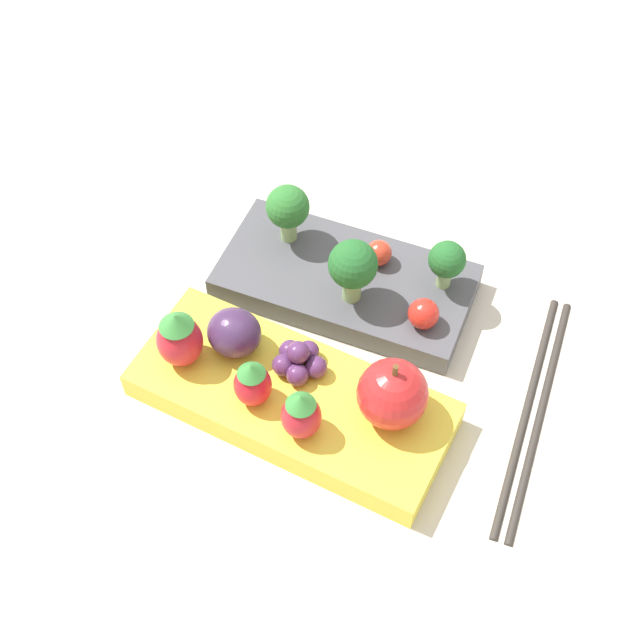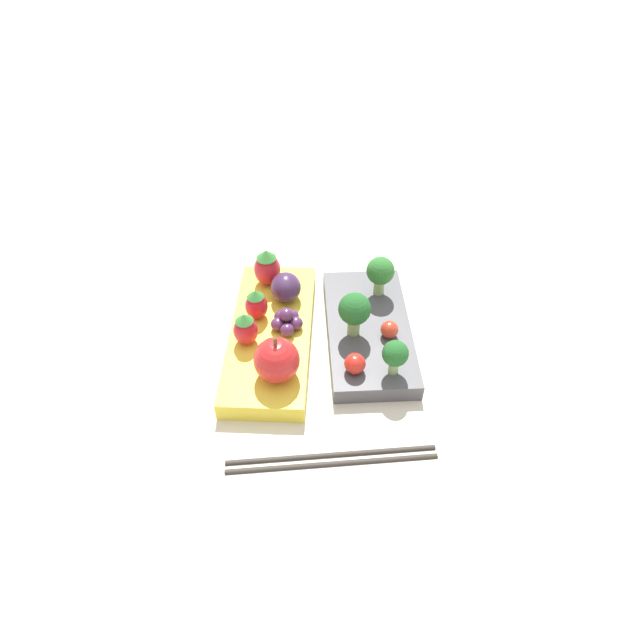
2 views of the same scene
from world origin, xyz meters
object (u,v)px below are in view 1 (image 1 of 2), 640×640
(cherry_tomato_1, at_px, (423,314))
(grape_cluster, at_px, (298,360))
(strawberry_1, at_px, (179,338))
(bento_box_fruit, at_px, (292,399))
(cherry_tomato_0, at_px, (379,253))
(strawberry_0, at_px, (252,383))
(bento_box_savoury, at_px, (346,282))
(plum, at_px, (234,333))
(broccoli_floret_0, at_px, (447,261))
(apple, at_px, (392,394))
(strawberry_2, at_px, (301,414))
(broccoli_floret_1, at_px, (288,208))
(chopsticks_pair, at_px, (533,414))
(broccoli_floret_2, at_px, (354,266))

(cherry_tomato_1, xyz_separation_m, grape_cluster, (-0.07, -0.07, 0.00))
(strawberry_1, bearing_deg, grape_cluster, 14.41)
(bento_box_fruit, relative_size, cherry_tomato_0, 11.55)
(strawberry_0, bearing_deg, bento_box_savoury, 80.58)
(plum, bearing_deg, strawberry_0, -50.38)
(strawberry_1, bearing_deg, broccoli_floret_0, 40.40)
(apple, distance_m, strawberry_2, 0.06)
(broccoli_floret_0, bearing_deg, plum, -138.25)
(grape_cluster, bearing_deg, cherry_tomato_0, 79.59)
(broccoli_floret_0, height_order, strawberry_2, strawberry_2)
(broccoli_floret_1, relative_size, strawberry_2, 1.23)
(apple, height_order, strawberry_0, apple)
(broccoli_floret_1, height_order, cherry_tomato_1, broccoli_floret_1)
(chopsticks_pair, bearing_deg, strawberry_1, -167.42)
(bento_box_fruit, height_order, strawberry_1, strawberry_1)
(broccoli_floret_2, distance_m, strawberry_1, 0.14)
(apple, bearing_deg, strawberry_2, -147.16)
(cherry_tomato_0, height_order, cherry_tomato_1, cherry_tomato_1)
(broccoli_floret_2, distance_m, grape_cluster, 0.08)
(bento_box_savoury, height_order, broccoli_floret_1, broccoli_floret_1)
(chopsticks_pair, bearing_deg, strawberry_0, -159.73)
(strawberry_1, bearing_deg, strawberry_0, -12.55)
(bento_box_savoury, distance_m, bento_box_fruit, 0.12)
(plum, xyz_separation_m, chopsticks_pair, (0.22, 0.03, -0.04))
(apple, height_order, strawberry_1, apple)
(bento_box_fruit, distance_m, grape_cluster, 0.03)
(bento_box_savoury, xyz_separation_m, broccoli_floret_0, (0.07, 0.02, 0.04))
(broccoli_floret_0, relative_size, cherry_tomato_1, 1.86)
(broccoli_floret_0, height_order, strawberry_1, strawberry_1)
(cherry_tomato_0, bearing_deg, bento_box_fruit, -98.10)
(bento_box_savoury, distance_m, strawberry_2, 0.15)
(bento_box_fruit, bearing_deg, strawberry_1, -178.97)
(apple, relative_size, strawberry_1, 1.13)
(cherry_tomato_0, bearing_deg, strawberry_1, -126.73)
(broccoli_floret_1, xyz_separation_m, broccoli_floret_2, (0.07, -0.04, 0.00))
(bento_box_fruit, distance_m, cherry_tomato_0, 0.14)
(broccoli_floret_2, bearing_deg, strawberry_1, -134.42)
(strawberry_0, xyz_separation_m, strawberry_2, (0.04, -0.01, 0.00))
(broccoli_floret_0, relative_size, strawberry_2, 1.02)
(bento_box_savoury, bearing_deg, broccoli_floret_1, 160.52)
(broccoli_floret_0, bearing_deg, apple, -91.23)
(bento_box_savoury, bearing_deg, broccoli_floret_0, 12.30)
(strawberry_2, bearing_deg, broccoli_floret_0, 70.83)
(strawberry_0, xyz_separation_m, chopsticks_pair, (0.19, 0.07, -0.04))
(bento_box_fruit, bearing_deg, broccoli_floret_0, 60.91)
(cherry_tomato_0, relative_size, apple, 0.36)
(cherry_tomato_0, xyz_separation_m, apple, (0.05, -0.13, 0.02))
(plum, bearing_deg, strawberry_1, -145.42)
(broccoli_floret_0, bearing_deg, cherry_tomato_1, -95.98)
(broccoli_floret_2, relative_size, chopsticks_pair, 0.27)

